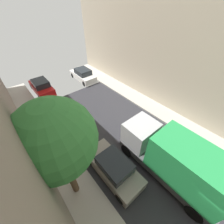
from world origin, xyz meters
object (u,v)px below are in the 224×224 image
at_px(potted_plant_2, 51,163).
at_px(potted_plant_4, 33,128).
at_px(parked_car_right_2, 83,75).
at_px(potted_plant_1, 40,146).
at_px(parked_car_left_2, 113,167).
at_px(street_tree_0, 55,140).
at_px(delivery_truck, 174,159).
at_px(parked_car_left_3, 42,87).

relative_size(potted_plant_2, potted_plant_4, 0.96).
xyz_separation_m(parked_car_right_2, potted_plant_1, (-8.45, -7.87, -0.11)).
bearing_deg(parked_car_left_2, potted_plant_2, 134.74).
bearing_deg(potted_plant_2, potted_plant_4, 89.34).
bearing_deg(parked_car_left_2, potted_plant_4, 112.50).
height_order(parked_car_right_2, street_tree_0, street_tree_0).
height_order(parked_car_left_2, potted_plant_1, parked_car_left_2).
distance_m(parked_car_left_2, delivery_truck, 3.73).
xyz_separation_m(parked_car_left_2, potted_plant_1, (-3.05, 4.76, -0.11)).
bearing_deg(potted_plant_2, potted_plant_1, 94.01).
relative_size(potted_plant_1, potted_plant_2, 0.94).
bearing_deg(delivery_truck, potted_plant_2, 136.78).
distance_m(street_tree_0, potted_plant_4, 7.65).
bearing_deg(potted_plant_1, parked_car_left_2, -57.34).
bearing_deg(parked_car_right_2, potted_plant_1, -137.05).
distance_m(parked_car_left_2, parked_car_left_3, 13.15).
distance_m(parked_car_left_3, delivery_truck, 15.75).
bearing_deg(street_tree_0, potted_plant_4, 93.99).
relative_size(delivery_truck, potted_plant_2, 7.47).
relative_size(parked_car_right_2, potted_plant_2, 4.76).
relative_size(delivery_truck, potted_plant_4, 7.20).
xyz_separation_m(parked_car_left_2, parked_car_right_2, (5.40, 12.63, 0.00)).
xyz_separation_m(delivery_truck, street_tree_0, (-5.14, 2.97, 3.18)).
bearing_deg(potted_plant_4, street_tree_0, -86.01).
bearing_deg(parked_car_right_2, potted_plant_2, -130.70).
relative_size(parked_car_left_3, parked_car_right_2, 1.00).
relative_size(parked_car_left_2, potted_plant_2, 4.76).
relative_size(delivery_truck, potted_plant_1, 7.94).
bearing_deg(parked_car_left_2, potted_plant_1, 122.66).
bearing_deg(potted_plant_2, delivery_truck, -43.22).
height_order(street_tree_0, potted_plant_1, street_tree_0).
height_order(parked_car_left_2, parked_car_left_3, same).
bearing_deg(parked_car_right_2, parked_car_left_2, -113.15).
bearing_deg(parked_car_left_3, potted_plant_2, -106.01).
xyz_separation_m(parked_car_left_3, potted_plant_4, (-2.88, -6.19, -0.04)).
xyz_separation_m(potted_plant_1, potted_plant_4, (0.17, 2.19, 0.07)).
height_order(delivery_truck, potted_plant_2, delivery_truck).
relative_size(parked_car_left_3, potted_plant_1, 5.05).
relative_size(parked_car_left_2, parked_car_left_3, 1.00).
bearing_deg(delivery_truck, street_tree_0, 150.01).
xyz_separation_m(potted_plant_1, potted_plant_2, (0.13, -1.81, 0.01)).
relative_size(parked_car_right_2, delivery_truck, 0.64).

